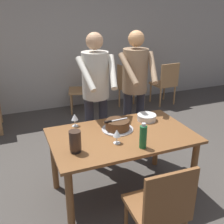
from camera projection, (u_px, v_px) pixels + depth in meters
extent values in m
plane|color=#4C4742|center=(121.00, 193.00, 3.05)|extent=(14.00, 14.00, 0.00)
cube|color=#BCB7AD|center=(58.00, 41.00, 5.16)|extent=(10.00, 0.12, 2.70)
cube|color=brown|center=(122.00, 136.00, 2.77)|extent=(1.48, 0.91, 0.03)
cylinder|color=brown|center=(70.00, 204.00, 2.36)|extent=(0.07, 0.07, 0.72)
cylinder|color=brown|center=(193.00, 171.00, 2.82)|extent=(0.07, 0.07, 0.72)
cylinder|color=brown|center=(54.00, 161.00, 3.01)|extent=(0.07, 0.07, 0.72)
cylinder|color=brown|center=(156.00, 140.00, 3.47)|extent=(0.07, 0.07, 0.72)
cylinder|color=silver|center=(117.00, 129.00, 2.86)|extent=(0.34, 0.34, 0.01)
cylinder|color=brown|center=(117.00, 125.00, 2.84)|extent=(0.26, 0.26, 0.09)
cylinder|color=#432A18|center=(117.00, 121.00, 2.83)|extent=(0.25, 0.25, 0.01)
cube|color=silver|center=(119.00, 120.00, 2.83)|extent=(0.20, 0.03, 0.00)
cube|color=black|center=(108.00, 122.00, 2.78)|extent=(0.08, 0.03, 0.02)
cylinder|color=white|center=(147.00, 120.00, 3.10)|extent=(0.22, 0.22, 0.01)
cylinder|color=white|center=(147.00, 119.00, 3.10)|extent=(0.22, 0.22, 0.01)
cylinder|color=white|center=(147.00, 118.00, 3.09)|extent=(0.22, 0.22, 0.01)
cylinder|color=white|center=(147.00, 117.00, 3.09)|extent=(0.22, 0.22, 0.01)
cylinder|color=white|center=(147.00, 117.00, 3.09)|extent=(0.22, 0.22, 0.01)
cylinder|color=white|center=(147.00, 116.00, 3.08)|extent=(0.22, 0.22, 0.01)
cylinder|color=white|center=(147.00, 115.00, 3.08)|extent=(0.22, 0.22, 0.01)
cylinder|color=silver|center=(117.00, 143.00, 2.59)|extent=(0.07, 0.07, 0.00)
cylinder|color=silver|center=(117.00, 139.00, 2.58)|extent=(0.01, 0.01, 0.07)
cone|color=silver|center=(117.00, 133.00, 2.55)|extent=(0.08, 0.08, 0.07)
cylinder|color=silver|center=(75.00, 126.00, 2.95)|extent=(0.07, 0.07, 0.00)
cylinder|color=silver|center=(75.00, 123.00, 2.94)|extent=(0.01, 0.01, 0.07)
cone|color=silver|center=(75.00, 117.00, 2.91)|extent=(0.08, 0.08, 0.07)
cylinder|color=#1E6B38|center=(143.00, 137.00, 2.47)|extent=(0.07, 0.07, 0.22)
cylinder|color=silver|center=(144.00, 125.00, 2.42)|extent=(0.04, 0.04, 0.03)
cylinder|color=black|center=(76.00, 150.00, 2.43)|extent=(0.10, 0.10, 0.03)
cylinder|color=#3F2D23|center=(75.00, 140.00, 2.39)|extent=(0.11, 0.11, 0.18)
cylinder|color=#2D2D38|center=(103.00, 131.00, 3.46)|extent=(0.11, 0.11, 0.95)
cylinder|color=#2D2D38|center=(90.00, 133.00, 3.40)|extent=(0.11, 0.11, 0.95)
cylinder|color=beige|center=(95.00, 75.00, 3.15)|extent=(0.32, 0.32, 0.55)
sphere|color=tan|center=(94.00, 41.00, 3.00)|extent=(0.20, 0.20, 0.20)
cylinder|color=beige|center=(113.00, 72.00, 3.01)|extent=(0.18, 0.42, 0.34)
cylinder|color=beige|center=(86.00, 74.00, 2.92)|extent=(0.13, 0.42, 0.34)
cylinder|color=#2D2D38|center=(140.00, 124.00, 3.67)|extent=(0.11, 0.11, 0.95)
cylinder|color=#2D2D38|center=(127.00, 125.00, 3.62)|extent=(0.11, 0.11, 0.95)
cylinder|color=#997A5B|center=(135.00, 71.00, 3.36)|extent=(0.32, 0.32, 0.55)
sphere|color=tan|center=(136.00, 39.00, 3.21)|extent=(0.20, 0.20, 0.20)
cylinder|color=#997A5B|center=(153.00, 67.00, 3.21)|extent=(0.20, 0.42, 0.34)
cylinder|color=#997A5B|center=(128.00, 69.00, 3.13)|extent=(0.11, 0.42, 0.34)
cube|color=brown|center=(155.00, 207.00, 2.23)|extent=(0.46, 0.46, 0.04)
cylinder|color=brown|center=(126.00, 218.00, 2.41)|extent=(0.04, 0.04, 0.41)
cylinder|color=brown|center=(161.00, 208.00, 2.53)|extent=(0.04, 0.04, 0.41)
cube|color=brown|center=(170.00, 199.00, 1.96)|extent=(0.44, 0.05, 0.45)
cube|color=tan|center=(80.00, 90.00, 5.24)|extent=(0.54, 0.54, 0.04)
cylinder|color=tan|center=(71.00, 105.00, 5.13)|extent=(0.04, 0.04, 0.41)
cylinder|color=tan|center=(72.00, 99.00, 5.47)|extent=(0.04, 0.04, 0.41)
cylinder|color=tan|center=(90.00, 104.00, 5.18)|extent=(0.04, 0.04, 0.41)
cylinder|color=tan|center=(89.00, 98.00, 5.51)|extent=(0.04, 0.04, 0.41)
cube|color=tan|center=(90.00, 78.00, 5.17)|extent=(0.14, 0.43, 0.45)
cube|color=tan|center=(163.00, 84.00, 5.67)|extent=(0.47, 0.47, 0.04)
cylinder|color=tan|center=(151.00, 93.00, 5.83)|extent=(0.04, 0.04, 0.41)
cylinder|color=tan|center=(164.00, 91.00, 5.98)|extent=(0.04, 0.04, 0.41)
cylinder|color=tan|center=(160.00, 98.00, 5.53)|extent=(0.04, 0.04, 0.41)
cylinder|color=tan|center=(174.00, 95.00, 5.68)|extent=(0.04, 0.04, 0.41)
cube|color=tan|center=(170.00, 75.00, 5.41)|extent=(0.44, 0.06, 0.45)
cube|color=tan|center=(132.00, 88.00, 5.38)|extent=(0.50, 0.50, 0.04)
cylinder|color=tan|center=(134.00, 95.00, 5.70)|extent=(0.04, 0.04, 0.41)
cylinder|color=tan|center=(144.00, 100.00, 5.40)|extent=(0.04, 0.04, 0.41)
cylinder|color=tan|center=(119.00, 98.00, 5.52)|extent=(0.04, 0.04, 0.41)
cylinder|color=tan|center=(129.00, 103.00, 5.23)|extent=(0.04, 0.04, 0.41)
cube|color=tan|center=(124.00, 78.00, 5.19)|extent=(0.09, 0.44, 0.45)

